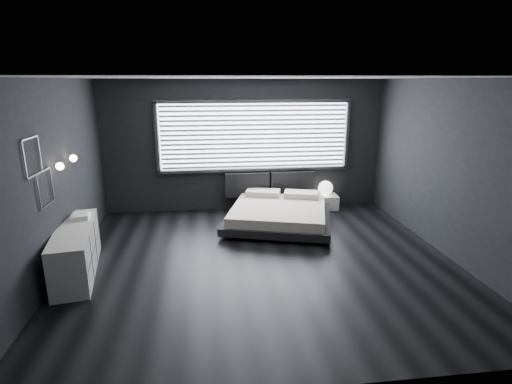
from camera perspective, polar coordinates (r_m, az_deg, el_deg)
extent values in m
plane|color=black|center=(6.43, 0.96, -9.81)|extent=(6.00, 6.00, 0.00)
plane|color=silver|center=(5.80, 1.09, 16.02)|extent=(6.00, 6.00, 0.00)
cube|color=black|center=(8.64, -1.58, 6.59)|extent=(6.00, 0.04, 2.80)
cube|color=black|center=(3.39, 7.66, -8.25)|extent=(6.00, 0.04, 2.80)
cube|color=black|center=(6.29, -27.18, 1.38)|extent=(0.04, 5.50, 2.80)
cube|color=black|center=(7.03, 26.04, 2.88)|extent=(0.04, 5.50, 2.80)
cube|color=white|center=(8.61, -0.24, 7.98)|extent=(4.00, 0.02, 1.38)
cube|color=#47474C|center=(8.58, -13.99, 7.49)|extent=(0.06, 0.08, 1.48)
cube|color=#47474C|center=(9.05, 12.84, 7.98)|extent=(0.06, 0.08, 1.48)
cube|color=#47474C|center=(8.51, -0.22, 12.83)|extent=(4.14, 0.08, 0.06)
cube|color=#47474C|center=(8.71, -0.21, 3.19)|extent=(4.14, 0.08, 0.06)
cube|color=silver|center=(8.55, -0.19, 7.93)|extent=(3.94, 0.03, 1.32)
cube|color=black|center=(8.70, -1.25, 1.08)|extent=(0.96, 0.16, 0.52)
cube|color=black|center=(8.86, 5.19, 1.28)|extent=(0.96, 0.16, 0.52)
cylinder|color=silver|center=(6.28, -26.83, 3.28)|extent=(0.10, 0.02, 0.02)
sphere|color=#FFE5B7|center=(6.25, -26.22, 3.32)|extent=(0.11, 0.11, 0.11)
cylinder|color=silver|center=(6.83, -25.21, 4.37)|extent=(0.10, 0.02, 0.02)
sphere|color=#FFE5B7|center=(6.81, -24.65, 4.40)|extent=(0.11, 0.11, 0.11)
cube|color=#47474C|center=(5.66, -29.62, 6.69)|extent=(0.01, 0.46, 0.02)
cube|color=#47474C|center=(5.73, -29.01, 2.16)|extent=(0.01, 0.46, 0.02)
cube|color=#47474C|center=(5.90, -28.51, 4.86)|extent=(0.01, 0.02, 0.46)
cube|color=#47474C|center=(5.48, -30.18, 3.93)|extent=(0.01, 0.02, 0.46)
cube|color=#47474C|center=(5.96, -28.14, 2.64)|extent=(0.01, 0.46, 0.02)
cube|color=#47474C|center=(6.07, -27.59, -1.59)|extent=(0.01, 0.46, 0.02)
cube|color=#47474C|center=(6.22, -27.15, 1.06)|extent=(0.01, 0.02, 0.46)
cube|color=#47474C|center=(5.80, -28.63, -0.09)|extent=(0.01, 0.02, 0.46)
cube|color=black|center=(7.33, -4.13, -6.23)|extent=(0.13, 0.13, 0.07)
cube|color=black|center=(7.16, 9.47, -6.95)|extent=(0.13, 0.13, 0.07)
cube|color=black|center=(8.73, -1.88, -2.52)|extent=(0.13, 0.13, 0.07)
cube|color=black|center=(8.59, 9.43, -3.04)|extent=(0.13, 0.13, 0.07)
cube|color=black|center=(7.87, 3.22, -3.80)|extent=(2.43, 2.37, 0.14)
cube|color=#C6B29F|center=(7.81, 3.24, -2.68)|extent=(2.19, 2.19, 0.18)
cube|color=beige|center=(8.48, 1.01, -0.11)|extent=(0.78, 0.56, 0.12)
cube|color=beige|center=(8.41, 6.49, -0.34)|extent=(0.78, 0.56, 0.12)
cube|color=white|center=(9.02, 9.81, -1.37)|extent=(0.55, 0.46, 0.31)
sphere|color=white|center=(8.94, 9.90, 0.57)|extent=(0.32, 0.32, 0.32)
cube|color=white|center=(6.49, -24.31, -7.62)|extent=(0.76, 1.82, 0.71)
cube|color=#47474C|center=(6.45, -22.10, -7.49)|extent=(0.28, 1.72, 0.69)
cube|color=white|center=(6.77, -23.81, -3.23)|extent=(0.31, 0.38, 0.04)
cube|color=white|center=(6.74, -23.81, -3.00)|extent=(0.29, 0.35, 0.03)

